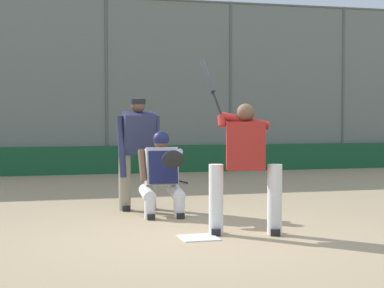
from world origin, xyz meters
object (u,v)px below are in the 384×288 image
(umpire_home, at_px, (138,150))
(spare_bat_near_backstop, at_px, (175,180))
(batter_at_plate, at_px, (245,163))
(catcher_behind_plate, at_px, (162,172))

(umpire_home, relative_size, spare_bat_near_backstop, 1.86)
(batter_at_plate, bearing_deg, catcher_behind_plate, -50.53)
(catcher_behind_plate, xyz_separation_m, spare_bat_near_backstop, (-1.25, -4.56, -0.59))
(batter_at_plate, height_order, umpire_home, batter_at_plate)
(batter_at_plate, xyz_separation_m, spare_bat_near_backstop, (-0.58, -6.12, -0.82))
(catcher_behind_plate, distance_m, spare_bat_near_backstop, 4.76)
(batter_at_plate, distance_m, spare_bat_near_backstop, 6.20)
(catcher_behind_plate, height_order, umpire_home, umpire_home)
(catcher_behind_plate, bearing_deg, batter_at_plate, 114.43)
(batter_at_plate, distance_m, umpire_home, 2.43)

